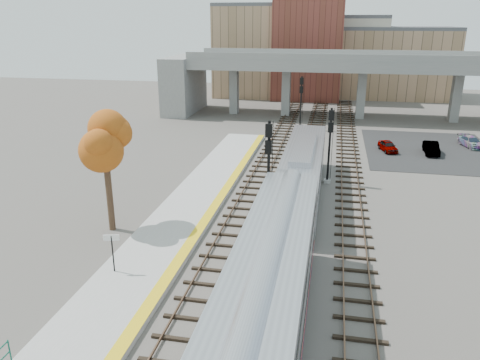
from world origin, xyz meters
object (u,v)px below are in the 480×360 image
at_px(signal_mast_far, 301,103).
at_px(tree, 104,142).
at_px(car_b, 431,148).
at_px(signal_mast_near, 268,172).
at_px(locomotive, 303,170).
at_px(signal_mast_mid, 329,147).
at_px(coach, 259,344).
at_px(car_c, 471,142).
at_px(car_a, 388,146).

height_order(signal_mast_far, tree, tree).
distance_m(tree, car_b, 35.76).
distance_m(signal_mast_near, car_b, 25.88).
xyz_separation_m(locomotive, signal_mast_near, (-2.10, -5.38, 1.43)).
bearing_deg(tree, signal_mast_mid, 41.65).
bearing_deg(tree, car_b, 44.21).
xyz_separation_m(signal_mast_near, signal_mast_far, (-0.00, 30.56, -0.30)).
relative_size(locomotive, tree, 2.24).
xyz_separation_m(locomotive, signal_mast_far, (-2.10, 25.18, 1.14)).
distance_m(coach, signal_mast_near, 17.38).
xyz_separation_m(car_b, car_c, (5.03, 4.05, -0.07)).
xyz_separation_m(signal_mast_far, car_b, (14.93, -9.63, -2.72)).
relative_size(signal_mast_far, car_a, 2.01).
height_order(car_b, car_c, car_b).
height_order(tree, car_a, tree).
distance_m(locomotive, car_c, 26.57).
bearing_deg(car_c, coach, -128.26).
bearing_deg(locomotive, car_a, 62.14).
bearing_deg(signal_mast_far, car_a, -42.14).
distance_m(signal_mast_mid, signal_mast_far, 21.76).
xyz_separation_m(signal_mast_mid, car_c, (15.86, 15.79, -2.67)).
height_order(locomotive, signal_mast_far, signal_mast_far).
relative_size(coach, signal_mast_far, 3.61).
bearing_deg(car_b, coach, -106.85).
bearing_deg(car_a, signal_mast_mid, -132.64).
bearing_deg(signal_mast_mid, coach, -94.33).
xyz_separation_m(tree, car_c, (30.35, 28.68, -5.68)).
distance_m(locomotive, car_b, 20.22).
xyz_separation_m(tree, car_a, (20.81, 24.82, -5.67)).
bearing_deg(locomotive, car_c, 47.67).
bearing_deg(tree, car_a, 50.02).
bearing_deg(car_b, tree, -134.06).
height_order(tree, car_b, tree).
bearing_deg(signal_mast_near, tree, -160.43).
bearing_deg(locomotive, tree, -144.00).
bearing_deg(signal_mast_near, car_b, 54.51).
bearing_deg(coach, signal_mast_near, 96.95).
bearing_deg(signal_mast_far, coach, -87.48).
bearing_deg(car_c, tree, -151.95).
bearing_deg(tree, locomotive, 36.00).
height_order(signal_mast_mid, tree, tree).
height_order(signal_mast_near, car_a, signal_mast_near).
relative_size(signal_mast_near, car_b, 1.86).
bearing_deg(tree, car_c, 43.38).
relative_size(tree, car_c, 2.13).
distance_m(tree, car_c, 42.14).
distance_m(coach, car_a, 39.31).
bearing_deg(signal_mast_mid, tree, -138.35).
bearing_deg(car_a, tree, -144.69).
distance_m(tree, car_a, 32.88).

